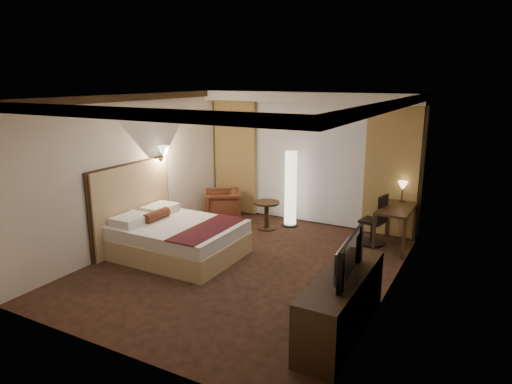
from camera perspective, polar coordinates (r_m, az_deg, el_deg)
The scene contains 21 objects.
floor at distance 7.50m, azimuth -1.47°, elevation -9.22°, with size 4.50×5.50×0.01m, color black.
ceiling at distance 6.89m, azimuth -1.62°, elevation 11.87°, with size 4.50×5.50×0.01m, color white.
back_wall at distance 9.51m, azimuth 6.77°, elevation 4.22°, with size 4.50×0.02×2.70m, color beige.
left_wall at distance 8.40m, azimuth -14.98°, elevation 2.52°, with size 0.02×5.50×2.70m, color beige.
right_wall at distance 6.29m, azimuth 16.52°, elevation -1.40°, with size 0.02×5.50×2.70m, color beige.
crown_molding at distance 6.89m, azimuth -1.61°, elevation 11.37°, with size 4.50×5.50×0.12m, color black, non-canonical shape.
soffit at distance 9.14m, azimuth 6.40°, elevation 11.73°, with size 4.50×0.50×0.20m, color white.
curtain_sheer at distance 9.45m, azimuth 6.57°, elevation 3.55°, with size 2.48×0.04×2.45m, color silver.
curtain_left_drape at distance 10.14m, azimuth -2.52°, elevation 4.36°, with size 1.00×0.14×2.45m, color tan.
curtain_right_drape at distance 8.92m, azimuth 16.61°, elevation 2.41°, with size 1.00×0.14×2.45m, color tan.
wall_sconce at distance 8.71m, azimuth -11.47°, elevation 4.93°, with size 0.24×0.24×0.24m, color white, non-canonical shape.
bed at distance 7.91m, azimuth -9.57°, elevation -5.88°, with size 2.00×1.56×0.58m, color white, non-canonical shape.
headboard at distance 8.40m, azimuth -15.15°, elevation -1.70°, with size 0.12×1.86×1.50m, color tan, non-canonical shape.
armchair at distance 9.65m, azimuth -4.21°, elevation -1.55°, with size 0.71×0.67×0.73m, color #522118.
side_table at distance 9.15m, azimuth 1.35°, elevation -2.94°, with size 0.52×0.52×0.57m, color black, non-canonical shape.
floor_lamp at distance 9.26m, azimuth 4.36°, elevation 0.39°, with size 0.33×0.33×1.55m, color white, non-canonical shape.
desk at distance 8.53m, azimuth 17.00°, elevation -4.23°, with size 0.55×1.13×0.75m, color black, non-canonical shape.
desk_lamp at distance 8.78m, azimuth 17.81°, elevation -0.07°, with size 0.18×0.18×0.34m, color #FFD899, non-canonical shape.
office_chair at distance 8.53m, azimuth 14.36°, elevation -3.31°, with size 0.46×0.46×0.96m, color black, non-canonical shape.
dresser at distance 5.64m, azimuth 10.65°, elevation -13.59°, with size 0.50×1.91×0.74m, color black, non-canonical shape.
television at distance 5.37m, azimuth 10.67°, elevation -7.09°, with size 1.07×0.62×0.14m, color black.
Camera 1 is at (3.44, -5.96, 2.98)m, focal length 32.00 mm.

